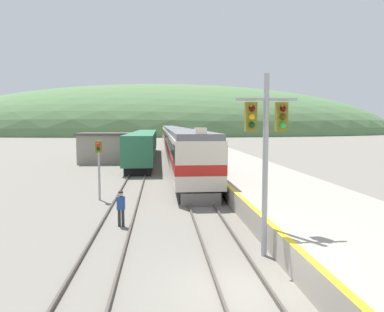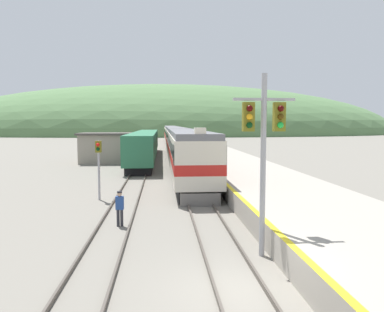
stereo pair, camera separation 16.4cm
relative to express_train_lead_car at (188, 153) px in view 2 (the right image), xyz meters
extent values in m
plane|color=slate|center=(0.00, -21.65, -2.28)|extent=(500.00, 500.00, 0.00)
cube|color=#4C443D|center=(-0.72, 48.35, -2.20)|extent=(0.08, 180.00, 0.16)
cube|color=#4C443D|center=(0.72, 48.35, -2.20)|extent=(0.08, 180.00, 0.16)
cube|color=#4C443D|center=(-5.13, 48.35, -2.20)|extent=(0.08, 180.00, 0.16)
cube|color=#4C443D|center=(-3.70, 48.35, -2.20)|extent=(0.08, 180.00, 0.16)
cube|color=#9E9689|center=(5.01, 28.35, -1.76)|extent=(6.73, 140.00, 1.04)
cube|color=yellow|center=(1.76, 28.35, -1.23)|extent=(0.24, 140.00, 0.01)
ellipsoid|color=#517547|center=(0.00, 143.38, -2.28)|extent=(216.54, 97.44, 44.95)
cube|color=gray|center=(-8.72, 14.68, -0.58)|extent=(6.49, 4.89, 3.40)
cube|color=#47423D|center=(-8.72, 14.68, 1.24)|extent=(6.99, 5.39, 0.24)
cube|color=black|center=(0.00, 0.24, -1.86)|extent=(2.46, 20.64, 0.85)
cube|color=beige|center=(0.00, 0.24, 0.03)|extent=(3.00, 21.96, 2.92)
cube|color=red|center=(0.00, 0.24, -0.20)|extent=(3.03, 21.98, 0.64)
cube|color=black|center=(0.00, 0.24, 0.67)|extent=(3.02, 20.64, 0.88)
cube|color=slate|center=(0.00, 0.24, 1.69)|extent=(2.82, 21.96, 0.40)
cube|color=black|center=(0.00, -9.61, 0.67)|extent=(3.04, 2.20, 1.17)
cube|color=beige|center=(0.00, -10.29, 2.07)|extent=(0.64, 0.80, 0.36)
cube|color=slate|center=(0.00, -10.54, -1.90)|extent=(2.34, 0.40, 0.77)
cube|color=black|center=(0.00, 23.10, -1.86)|extent=(2.46, 20.65, 0.85)
cube|color=beige|center=(0.00, 23.10, 0.03)|extent=(3.00, 21.97, 2.92)
cube|color=red|center=(0.00, 23.10, -0.20)|extent=(3.03, 21.99, 0.64)
cube|color=black|center=(0.00, 23.10, 0.67)|extent=(3.02, 20.65, 0.88)
cube|color=slate|center=(0.00, 23.10, 1.69)|extent=(2.82, 21.97, 0.40)
cube|color=black|center=(0.00, 45.98, -1.86)|extent=(2.46, 20.65, 0.85)
cube|color=beige|center=(0.00, 45.98, 0.03)|extent=(3.00, 21.97, 2.92)
cube|color=red|center=(0.00, 45.98, -0.20)|extent=(3.03, 21.99, 0.64)
cube|color=black|center=(0.00, 45.98, 0.67)|extent=(3.02, 20.65, 0.88)
cube|color=slate|center=(0.00, 45.98, 1.69)|extent=(2.82, 21.97, 0.40)
cube|color=black|center=(0.00, 68.85, -1.86)|extent=(2.46, 20.65, 0.85)
cube|color=beige|center=(0.00, 68.85, 0.03)|extent=(3.00, 21.97, 2.92)
cube|color=red|center=(0.00, 68.85, -0.20)|extent=(3.03, 21.99, 0.64)
cube|color=black|center=(0.00, 68.85, 0.67)|extent=(3.02, 20.65, 0.88)
cube|color=slate|center=(0.00, 68.85, 1.69)|extent=(2.82, 21.97, 0.40)
cube|color=black|center=(-4.41, 18.72, -1.88)|extent=(2.46, 33.13, 0.80)
cube|color=#286B47|center=(-4.41, 18.72, -0.04)|extent=(2.90, 34.51, 2.88)
cylinder|color=#9E9EA3|center=(1.38, -18.86, 0.97)|extent=(0.20, 0.20, 6.51)
cube|color=#9E9EA3|center=(1.38, -18.86, 3.33)|extent=(2.20, 0.10, 0.10)
cube|color=#6B6619|center=(0.83, -18.86, 2.72)|extent=(0.40, 0.28, 1.02)
sphere|color=#3C0504|center=(0.83, -19.04, 3.01)|extent=(0.22, 0.22, 0.22)
sphere|color=orange|center=(0.83, -19.04, 2.72)|extent=(0.22, 0.22, 0.22)
sphere|color=black|center=(0.83, -19.04, 2.44)|extent=(0.22, 0.22, 0.22)
cube|color=#6B6619|center=(1.93, -18.86, 2.72)|extent=(0.40, 0.28, 1.02)
sphere|color=#3C0504|center=(1.93, -19.04, 3.01)|extent=(0.22, 0.22, 0.22)
sphere|color=#412C05|center=(1.93, -19.04, 2.72)|extent=(0.22, 0.22, 0.22)
sphere|color=green|center=(1.93, -19.04, 2.44)|extent=(0.22, 0.22, 0.22)
cylinder|color=#9E9EA3|center=(-6.13, -8.29, -0.41)|extent=(0.14, 0.14, 3.75)
cube|color=#6B6619|center=(-6.13, -8.29, 1.06)|extent=(0.36, 0.28, 0.71)
sphere|color=red|center=(-6.13, -8.46, 1.20)|extent=(0.22, 0.22, 0.22)
sphere|color=black|center=(-6.13, -8.46, 0.92)|extent=(0.22, 0.22, 0.22)
cylinder|color=#2D2D33|center=(-4.25, -14.52, -1.88)|extent=(0.14, 0.14, 0.80)
cylinder|color=#2D2D33|center=(-4.08, -14.53, -1.88)|extent=(0.14, 0.14, 0.80)
cube|color=navy|center=(-4.17, -14.53, -1.18)|extent=(0.37, 0.24, 0.61)
sphere|color=tan|center=(-4.17, -14.53, -0.76)|extent=(0.22, 0.22, 0.22)
cylinder|color=black|center=(-4.17, -14.53, -0.66)|extent=(0.23, 0.23, 0.06)
camera|label=1|loc=(-2.35, -31.79, 2.49)|focal=35.00mm
camera|label=2|loc=(-2.18, -31.80, 2.49)|focal=35.00mm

